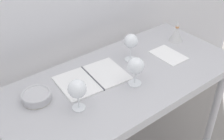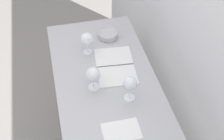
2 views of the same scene
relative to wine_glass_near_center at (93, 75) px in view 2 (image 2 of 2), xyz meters
The scene contains 8 objects.
back_wall 0.65m from the wine_glass_near_center, 91.30° to the left, with size 3.80×0.04×2.60m, color silver.
steel_counter 0.23m from the wine_glass_near_center, 98.62° to the left, with size 1.40×0.65×0.90m.
wine_glass_near_center is the anchor object (origin of this frame).
wine_glass_far_right 0.24m from the wine_glass_near_center, 54.64° to the left, with size 0.08×0.08×0.17m.
wine_glass_near_left 0.34m from the wine_glass_near_center, behind, with size 0.09×0.09×0.16m.
open_notebook 0.26m from the wine_glass_near_center, 131.44° to the left, with size 0.40×0.29×0.01m.
tasting_sheet_upper 0.38m from the wine_glass_near_center, 13.43° to the left, with size 0.14×0.21×0.00m, color white.
tasting_bowl 0.52m from the wine_glass_near_center, 157.41° to the left, with size 0.15×0.15×0.05m.
Camera 2 is at (1.32, -0.28, 2.33)m, focal length 49.29 mm.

